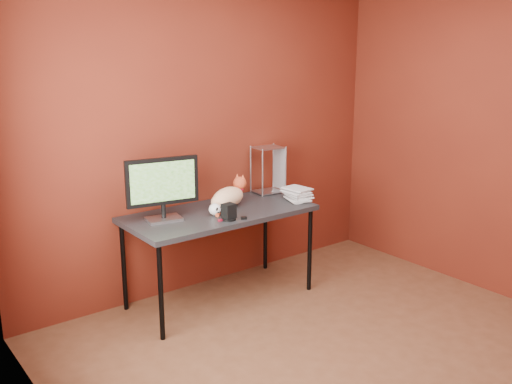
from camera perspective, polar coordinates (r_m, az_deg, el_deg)
room at (r=3.43m, az=11.20°, el=4.55°), size 3.52×3.52×2.61m
desk at (r=4.52m, az=-3.65°, el=-2.53°), size 1.50×0.70×0.75m
monitor at (r=4.25m, az=-9.33°, el=0.62°), size 0.55×0.22×0.47m
cat at (r=4.59m, az=-2.79°, el=-0.50°), size 0.46×0.34×0.24m
skull_mug at (r=4.38m, az=-4.11°, el=-1.74°), size 0.10×0.10×0.09m
speaker at (r=4.26m, az=-2.74°, el=-2.06°), size 0.11×0.11×0.13m
book_stack at (r=4.68m, az=3.35°, el=5.83°), size 0.23×0.27×1.14m
wire_rack at (r=5.02m, az=1.22°, el=2.26°), size 0.26×0.22×0.42m
pocket_knife at (r=4.26m, az=-3.39°, el=-2.79°), size 0.07×0.02×0.01m
black_gadget at (r=4.29m, az=-1.22°, el=-2.61°), size 0.05×0.04×0.02m
washer at (r=4.39m, az=-2.29°, el=-2.34°), size 0.04×0.04×0.00m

